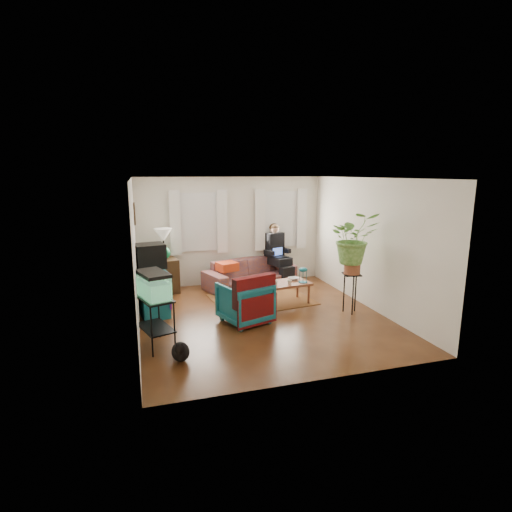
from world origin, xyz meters
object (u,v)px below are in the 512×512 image
object	(u,v)px
armchair	(245,300)
aquarium_stand	(156,322)
coffee_table	(283,293)
dresser	(152,291)
side_table	(165,276)
plant_stand	(351,293)
sofa	(250,269)

from	to	relation	value
armchair	aquarium_stand	bearing A→B (deg)	2.65
aquarium_stand	armchair	bearing A→B (deg)	3.43
aquarium_stand	armchair	world-z (taller)	armchair
coffee_table	dresser	bearing A→B (deg)	167.53
side_table	aquarium_stand	distance (m)	2.95
dresser	coffee_table	xyz separation A→B (m)	(2.63, -0.22, -0.21)
dresser	armchair	world-z (taller)	dresser
side_table	plant_stand	size ratio (longest dim) A/B	0.99
dresser	sofa	bearing A→B (deg)	18.84
coffee_table	plant_stand	bearing A→B (deg)	-46.82
sofa	plant_stand	bearing A→B (deg)	-77.96
armchair	sofa	bearing A→B (deg)	-127.16
sofa	side_table	xyz separation A→B (m)	(-2.00, 0.07, -0.05)
coffee_table	side_table	bearing A→B (deg)	138.63
sofa	plant_stand	size ratio (longest dim) A/B	2.82
dresser	coffee_table	distance (m)	2.65
dresser	aquarium_stand	bearing A→B (deg)	-99.49
aquarium_stand	armchair	size ratio (longest dim) A/B	0.97
side_table	plant_stand	distance (m)	4.14
aquarium_stand	coffee_table	world-z (taller)	aquarium_stand
armchair	coffee_table	size ratio (longest dim) A/B	0.75
armchair	plant_stand	distance (m)	2.11
side_table	armchair	bearing A→B (deg)	-61.05
armchair	plant_stand	size ratio (longest dim) A/B	1.05
sofa	aquarium_stand	distance (m)	3.70
aquarium_stand	armchair	xyz separation A→B (m)	(1.62, 0.64, 0.01)
side_table	armchair	size ratio (longest dim) A/B	0.94
sofa	armchair	xyz separation A→B (m)	(-0.73, -2.22, -0.02)
dresser	plant_stand	xyz separation A→B (m)	(3.71, -1.10, -0.05)
sofa	plant_stand	distance (m)	2.71
dresser	aquarium_stand	world-z (taller)	dresser
sofa	dresser	distance (m)	2.65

